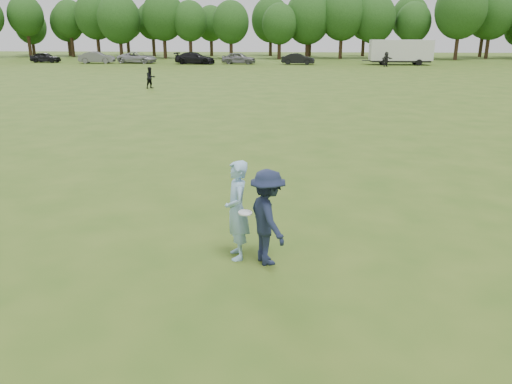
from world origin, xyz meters
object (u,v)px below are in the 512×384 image
defender (268,217)px  car_f (298,59)px  player_far_a (151,78)px  player_far_d (386,59)px  thrower (237,210)px  car_e (239,58)px  car_a (45,57)px  car_c (137,58)px  car_d (195,58)px  car_b (97,58)px  cargo_trailer (401,51)px

defender → car_f: bearing=-26.4°
defender → player_far_a: bearing=-5.9°
player_far_a → car_f: player_far_a is taller
player_far_d → thrower: bearing=-137.2°
player_far_d → car_e: bearing=133.8°
defender → thrower: bearing=46.5°
defender → car_a: defender is taller
car_c → car_d: size_ratio=0.99×
car_b → car_f: 27.82m
player_far_d → car_a: (-46.90, 5.12, -0.20)m
player_far_d → car_d: (-24.99, 3.30, -0.13)m
player_far_d → car_a: size_ratio=0.44×
car_c → car_d: (8.32, -1.16, 0.04)m
car_d → car_f: car_d is taller
player_far_a → cargo_trailer: (25.24, 30.14, 0.95)m
car_a → car_f: (35.87, -1.64, 0.01)m
defender → player_far_d: (11.98, 56.78, -0.04)m
player_far_d → car_f: (-11.03, 3.49, -0.19)m
defender → car_d: 61.47m
car_c → car_e: size_ratio=1.17×
thrower → car_e: thrower is taller
player_far_a → car_a: size_ratio=0.39×
car_c → cargo_trailer: size_ratio=0.60×
thrower → player_far_a: (-10.19, 30.14, -0.18)m
car_a → car_b: size_ratio=0.88×
car_c → car_f: bearing=-85.0°
thrower → car_f: bearing=163.5°
thrower → player_far_a: thrower is taller
defender → car_c: bearing=-6.3°
car_b → car_d: 13.86m
player_far_a → car_b: 34.22m
thrower → car_b: bearing=-171.5°
car_a → car_e: car_e is taller
car_c → car_d: bearing=-90.4°
car_c → player_far_d: bearing=-90.1°
defender → cargo_trailer: (14.42, 60.48, 0.83)m
car_f → cargo_trailer: cargo_trailer is taller
thrower → defender: (0.62, -0.20, -0.05)m
player_far_a → car_d: (-2.20, 29.74, -0.04)m
car_b → car_e: 19.77m
thrower → car_a: (-34.30, 61.70, -0.29)m
car_a → cargo_trailer: 49.37m
car_e → player_far_d: bearing=-94.9°
defender → player_far_d: size_ratio=1.04×
defender → car_b: defender is taller
defender → player_far_d: bearing=-37.4°
car_d → car_c: bearing=86.4°
car_b → cargo_trailer: size_ratio=0.53×
car_c → thrower: bearing=-153.7°
thrower → player_far_a: size_ratio=1.22×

